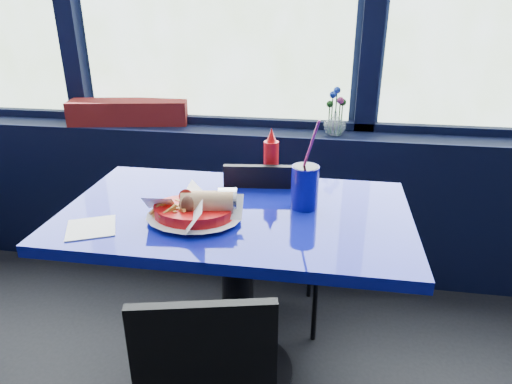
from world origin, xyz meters
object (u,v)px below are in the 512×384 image
object	(u,v)px
flower_vase	(335,121)
ketchup_bottle	(271,159)
soda_cup	(305,186)
near_table	(237,255)
planter_box	(129,112)
food_basket	(195,210)
chair_near_back	(275,235)

from	to	relation	value
flower_vase	ketchup_bottle	bearing A→B (deg)	-114.04
ketchup_bottle	soda_cup	xyz separation A→B (m)	(0.15, -0.22, -0.02)
ketchup_bottle	soda_cup	size ratio (longest dim) A/B	0.69
near_table	planter_box	bearing A→B (deg)	131.19
soda_cup	ketchup_bottle	bearing A→B (deg)	124.05
food_basket	soda_cup	size ratio (longest dim) A/B	1.02
planter_box	flower_vase	size ratio (longest dim) A/B	2.68
chair_near_back	ketchup_bottle	xyz separation A→B (m)	(-0.02, -0.05, 0.37)
flower_vase	soda_cup	size ratio (longest dim) A/B	0.73
near_table	ketchup_bottle	distance (m)	0.41
soda_cup	chair_near_back	bearing A→B (deg)	116.16
near_table	flower_vase	distance (m)	0.94
chair_near_back	food_basket	bearing A→B (deg)	56.32
flower_vase	food_basket	size ratio (longest dim) A/B	0.71
flower_vase	ketchup_bottle	size ratio (longest dim) A/B	1.05
chair_near_back	ketchup_bottle	size ratio (longest dim) A/B	3.78
near_table	flower_vase	size ratio (longest dim) A/B	5.13
planter_box	food_basket	world-z (taller)	planter_box
food_basket	planter_box	bearing A→B (deg)	139.40
ketchup_bottle	planter_box	bearing A→B (deg)	145.08
food_basket	soda_cup	bearing A→B (deg)	40.65
chair_near_back	food_basket	size ratio (longest dim) A/B	2.55
food_basket	near_table	bearing A→B (deg)	56.35
planter_box	food_basket	distance (m)	1.17
planter_box	ketchup_bottle	world-z (taller)	ketchup_bottle
ketchup_bottle	flower_vase	bearing A→B (deg)	65.96
planter_box	flower_vase	xyz separation A→B (m)	(1.10, -0.04, 0.01)
chair_near_back	planter_box	bearing A→B (deg)	-38.79
flower_vase	ketchup_bottle	xyz separation A→B (m)	(-0.25, -0.55, -0.02)
flower_vase	food_basket	world-z (taller)	flower_vase
planter_box	soda_cup	xyz separation A→B (m)	(1.00, -0.81, -0.03)
near_table	planter_box	distance (m)	1.20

